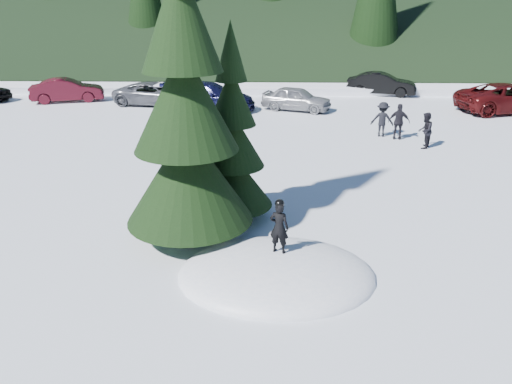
{
  "coord_description": "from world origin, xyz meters",
  "views": [
    {
      "loc": [
        -0.18,
        -9.82,
        5.89
      ],
      "look_at": [
        -0.54,
        2.37,
        1.1
      ],
      "focal_mm": 35.0,
      "sensor_mm": 36.0,
      "label": 1
    }
  ],
  "objects_px": {
    "spruce_tall": "(185,113)",
    "car_3": "(209,96)",
    "spruce_short": "(232,146)",
    "car_4": "(297,99)",
    "adult_1": "(399,122)",
    "car_2": "(155,94)",
    "adult_0": "(425,131)",
    "car_6": "(509,98)",
    "car_1": "(67,90)",
    "adult_2": "(382,119)",
    "child_skier": "(279,228)",
    "car_5": "(381,84)"
  },
  "relations": [
    {
      "from": "spruce_tall",
      "to": "car_6",
      "type": "relative_size",
      "value": 1.55
    },
    {
      "from": "adult_0",
      "to": "car_6",
      "type": "distance_m",
      "value": 9.66
    },
    {
      "from": "car_2",
      "to": "car_5",
      "type": "distance_m",
      "value": 14.24
    },
    {
      "from": "spruce_short",
      "to": "adult_2",
      "type": "height_order",
      "value": "spruce_short"
    },
    {
      "from": "car_3",
      "to": "spruce_short",
      "type": "bearing_deg",
      "value": -154.6
    },
    {
      "from": "car_1",
      "to": "car_3",
      "type": "xyz_separation_m",
      "value": [
        8.76,
        -2.09,
        0.06
      ]
    },
    {
      "from": "car_4",
      "to": "adult_2",
      "type": "bearing_deg",
      "value": -125.83
    },
    {
      "from": "spruce_short",
      "to": "car_2",
      "type": "relative_size",
      "value": 1.16
    },
    {
      "from": "adult_1",
      "to": "car_2",
      "type": "distance_m",
      "value": 14.31
    },
    {
      "from": "car_1",
      "to": "car_6",
      "type": "xyz_separation_m",
      "value": [
        25.08,
        -2.24,
        0.09
      ]
    },
    {
      "from": "adult_1",
      "to": "car_4",
      "type": "xyz_separation_m",
      "value": [
        -4.19,
        5.92,
        -0.14
      ]
    },
    {
      "from": "spruce_short",
      "to": "adult_0",
      "type": "bearing_deg",
      "value": 44.23
    },
    {
      "from": "adult_2",
      "to": "car_2",
      "type": "height_order",
      "value": "adult_2"
    },
    {
      "from": "car_2",
      "to": "car_3",
      "type": "relative_size",
      "value": 0.9
    },
    {
      "from": "car_4",
      "to": "car_5",
      "type": "distance_m",
      "value": 7.41
    },
    {
      "from": "spruce_short",
      "to": "car_4",
      "type": "height_order",
      "value": "spruce_short"
    },
    {
      "from": "adult_1",
      "to": "car_5",
      "type": "bearing_deg",
      "value": -84.67
    },
    {
      "from": "adult_2",
      "to": "child_skier",
      "type": "bearing_deg",
      "value": 83.02
    },
    {
      "from": "car_1",
      "to": "car_4",
      "type": "xyz_separation_m",
      "value": [
        13.59,
        -2.1,
        -0.04
      ]
    },
    {
      "from": "car_1",
      "to": "car_5",
      "type": "xyz_separation_m",
      "value": [
        19.23,
        2.71,
        0.02
      ]
    },
    {
      "from": "child_skier",
      "to": "car_6",
      "type": "bearing_deg",
      "value": -107.42
    },
    {
      "from": "adult_2",
      "to": "car_1",
      "type": "height_order",
      "value": "adult_2"
    },
    {
      "from": "adult_0",
      "to": "adult_1",
      "type": "bearing_deg",
      "value": -122.83
    },
    {
      "from": "adult_0",
      "to": "adult_1",
      "type": "relative_size",
      "value": 0.95
    },
    {
      "from": "adult_2",
      "to": "car_3",
      "type": "height_order",
      "value": "adult_2"
    },
    {
      "from": "car_3",
      "to": "adult_0",
      "type": "bearing_deg",
      "value": -110.54
    },
    {
      "from": "car_3",
      "to": "car_4",
      "type": "relative_size",
      "value": 1.36
    },
    {
      "from": "adult_1",
      "to": "car_6",
      "type": "height_order",
      "value": "adult_1"
    },
    {
      "from": "car_5",
      "to": "car_6",
      "type": "distance_m",
      "value": 7.67
    },
    {
      "from": "adult_1",
      "to": "car_6",
      "type": "relative_size",
      "value": 0.28
    },
    {
      "from": "spruce_tall",
      "to": "car_3",
      "type": "height_order",
      "value": "spruce_tall"
    },
    {
      "from": "adult_0",
      "to": "adult_2",
      "type": "distance_m",
      "value": 2.31
    },
    {
      "from": "child_skier",
      "to": "adult_0",
      "type": "distance_m",
      "value": 11.89
    },
    {
      "from": "adult_0",
      "to": "car_1",
      "type": "bearing_deg",
      "value": -88.98
    },
    {
      "from": "car_3",
      "to": "car_5",
      "type": "height_order",
      "value": "car_3"
    },
    {
      "from": "spruce_tall",
      "to": "car_6",
      "type": "distance_m",
      "value": 21.85
    },
    {
      "from": "spruce_tall",
      "to": "car_2",
      "type": "distance_m",
      "value": 18.0
    },
    {
      "from": "spruce_short",
      "to": "car_4",
      "type": "xyz_separation_m",
      "value": [
        2.46,
        14.47,
        -1.45
      ]
    },
    {
      "from": "adult_2",
      "to": "car_6",
      "type": "relative_size",
      "value": 0.28
    },
    {
      "from": "car_2",
      "to": "car_4",
      "type": "relative_size",
      "value": 1.21
    },
    {
      "from": "spruce_short",
      "to": "car_2",
      "type": "distance_m",
      "value": 16.83
    },
    {
      "from": "spruce_short",
      "to": "car_6",
      "type": "distance_m",
      "value": 20.04
    },
    {
      "from": "car_6",
      "to": "adult_1",
      "type": "bearing_deg",
      "value": 117.21
    },
    {
      "from": "spruce_tall",
      "to": "car_3",
      "type": "distance_m",
      "value": 16.15
    },
    {
      "from": "spruce_short",
      "to": "car_3",
      "type": "bearing_deg",
      "value": 99.3
    },
    {
      "from": "spruce_short",
      "to": "adult_1",
      "type": "relative_size",
      "value": 3.4
    },
    {
      "from": "child_skier",
      "to": "car_5",
      "type": "distance_m",
      "value": 23.27
    },
    {
      "from": "car_3",
      "to": "car_4",
      "type": "height_order",
      "value": "car_3"
    },
    {
      "from": "spruce_short",
      "to": "car_3",
      "type": "xyz_separation_m",
      "value": [
        -2.37,
        14.49,
        -1.35
      ]
    },
    {
      "from": "spruce_tall",
      "to": "spruce_short",
      "type": "relative_size",
      "value": 1.6
    }
  ]
}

